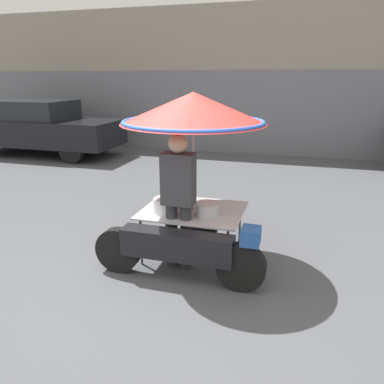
% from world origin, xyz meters
% --- Properties ---
extents(ground_plane, '(36.00, 36.00, 0.00)m').
position_xyz_m(ground_plane, '(0.00, 0.00, 0.00)').
color(ground_plane, '#4C4F54').
extents(shopfront_building, '(28.00, 2.06, 4.21)m').
position_xyz_m(shopfront_building, '(0.00, 8.78, 2.09)').
color(shopfront_building, gray).
rests_on(shopfront_building, ground).
extents(vendor_motorcycle_cart, '(2.03, 1.75, 2.09)m').
position_xyz_m(vendor_motorcycle_cart, '(0.24, 0.82, 1.62)').
color(vendor_motorcycle_cart, black).
rests_on(vendor_motorcycle_cart, ground).
extents(vendor_person, '(0.38, 0.22, 1.65)m').
position_xyz_m(vendor_person, '(0.16, 0.55, 0.93)').
color(vendor_person, '#2D2D33').
rests_on(vendor_person, ground).
extents(parked_car, '(4.60, 1.76, 1.59)m').
position_xyz_m(parked_car, '(-5.87, 5.89, 0.82)').
color(parked_car, black).
rests_on(parked_car, ground).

